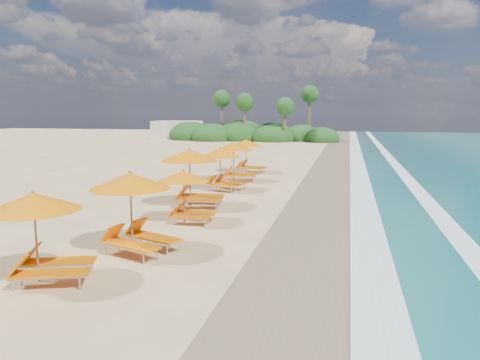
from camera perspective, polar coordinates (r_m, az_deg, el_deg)
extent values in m
plane|color=#DBB880|center=(20.53, 0.00, -3.31)|extent=(160.00, 160.00, 0.00)
cube|color=olive|center=(19.99, 11.24, -3.80)|extent=(4.00, 160.00, 0.01)
cube|color=white|center=(19.99, 15.55, -3.88)|extent=(1.20, 160.00, 0.01)
cube|color=white|center=(20.32, 24.05, -4.14)|extent=(0.80, 160.00, 0.01)
cylinder|color=olive|center=(12.41, -24.51, -6.77)|extent=(0.06, 0.06, 2.26)
cone|color=orange|center=(12.20, -24.79, -2.52)|extent=(2.99, 2.99, 0.45)
sphere|color=olive|center=(12.16, -24.86, -1.35)|extent=(0.08, 0.08, 0.08)
cylinder|color=olive|center=(14.14, -13.66, -4.10)|extent=(0.06, 0.06, 2.40)
cone|color=orange|center=(13.96, -13.80, -0.10)|extent=(3.16, 3.16, 0.48)
sphere|color=olive|center=(13.92, -13.84, 1.00)|extent=(0.09, 0.09, 0.09)
cylinder|color=olive|center=(17.50, -7.14, -2.15)|extent=(0.05, 0.05, 2.00)
cone|color=orange|center=(17.37, -7.19, 0.53)|extent=(2.10, 2.10, 0.40)
sphere|color=olive|center=(17.34, -7.20, 1.26)|extent=(0.07, 0.07, 0.07)
cylinder|color=olive|center=(20.38, -6.38, 0.19)|extent=(0.06, 0.06, 2.55)
cone|color=orange|center=(20.25, -6.43, 3.15)|extent=(2.93, 2.93, 0.51)
sphere|color=olive|center=(20.23, -6.44, 3.96)|extent=(0.09, 0.09, 0.09)
cylinder|color=olive|center=(24.56, -2.54, 1.33)|extent=(0.06, 0.06, 2.25)
cone|color=orange|center=(24.46, -2.55, 3.51)|extent=(2.91, 2.91, 0.45)
sphere|color=olive|center=(24.44, -2.55, 4.10)|extent=(0.08, 0.08, 0.08)
cylinder|color=olive|center=(27.81, -0.81, 2.32)|extent=(0.06, 0.06, 2.36)
cone|color=orange|center=(27.72, -0.81, 4.33)|extent=(2.93, 2.93, 0.47)
sphere|color=olive|center=(27.70, -0.81, 4.88)|extent=(0.08, 0.08, 0.08)
cylinder|color=olive|center=(31.63, 0.78, 3.03)|extent=(0.06, 0.06, 2.29)
cone|color=orange|center=(31.55, 0.78, 4.75)|extent=(2.65, 2.65, 0.46)
sphere|color=olive|center=(31.53, 0.78, 5.21)|extent=(0.08, 0.08, 0.08)
ellipsoid|color=#163D14|center=(65.50, 4.21, 5.49)|extent=(6.40, 6.40, 4.16)
ellipsoid|color=#163D14|center=(67.47, 0.14, 5.67)|extent=(7.20, 7.20, 4.68)
ellipsoid|color=#163D14|center=(66.61, -3.63, 5.51)|extent=(6.00, 6.00, 3.90)
ellipsoid|color=#163D14|center=(66.96, 7.88, 5.43)|extent=(5.60, 5.60, 3.64)
ellipsoid|color=#163D14|center=(69.78, -6.30, 5.67)|extent=(6.60, 6.60, 4.29)
ellipsoid|color=#163D14|center=(64.73, 10.35, 5.21)|extent=(5.00, 5.00, 3.25)
cylinder|color=brown|center=(63.15, 5.73, 7.05)|extent=(0.36, 0.36, 5.00)
sphere|color=#163D14|center=(63.13, 5.76, 9.32)|extent=(2.60, 2.60, 2.60)
cylinder|color=brown|center=(65.22, 0.58, 7.41)|extent=(0.36, 0.36, 5.60)
sphere|color=#163D14|center=(65.22, 0.59, 9.87)|extent=(2.60, 2.60, 2.60)
cylinder|color=brown|center=(68.15, -2.34, 7.71)|extent=(0.36, 0.36, 6.20)
sphere|color=#163D14|center=(68.17, -2.36, 10.31)|extent=(2.60, 2.60, 2.60)
cylinder|color=brown|center=(66.77, 8.80, 7.85)|extent=(0.36, 0.36, 6.80)
sphere|color=#163D14|center=(66.81, 8.86, 10.77)|extent=(2.60, 2.60, 2.60)
cube|color=beige|center=(72.67, -8.01, 6.35)|extent=(7.00, 5.00, 2.80)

